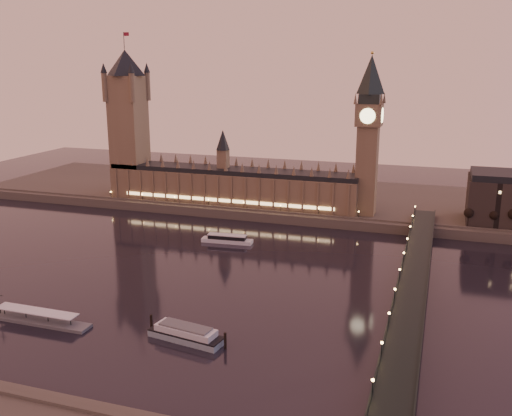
# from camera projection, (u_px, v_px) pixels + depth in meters

# --- Properties ---
(ground) EXTENTS (700.00, 700.00, 0.00)m
(ground) POSITION_uv_depth(u_px,v_px,m) (221.00, 276.00, 283.69)
(ground) COLOR black
(ground) RESTS_ON ground
(far_embankment) EXTENTS (560.00, 130.00, 6.00)m
(far_embankment) POSITION_uv_depth(u_px,v_px,m) (340.00, 201.00, 425.52)
(far_embankment) COLOR #423D35
(far_embankment) RESTS_ON ground
(palace_of_westminster) EXTENTS (180.00, 26.62, 52.00)m
(palace_of_westminster) POSITION_uv_depth(u_px,v_px,m) (231.00, 182.00, 401.74)
(palace_of_westminster) COLOR brown
(palace_of_westminster) RESTS_ON ground
(victoria_tower) EXTENTS (31.68, 31.68, 118.00)m
(victoria_tower) POSITION_uv_depth(u_px,v_px,m) (128.00, 115.00, 415.07)
(victoria_tower) COLOR brown
(victoria_tower) RESTS_ON ground
(big_ben) EXTENTS (17.68, 17.68, 104.00)m
(big_ben) POSITION_uv_depth(u_px,v_px,m) (369.00, 126.00, 362.57)
(big_ben) COLOR brown
(big_ben) RESTS_ON ground
(westminster_bridge) EXTENTS (13.20, 260.00, 15.30)m
(westminster_bridge) POSITION_uv_depth(u_px,v_px,m) (412.00, 288.00, 254.44)
(westminster_bridge) COLOR black
(westminster_bridge) RESTS_ON ground
(bare_tree_0) EXTENTS (6.14, 6.14, 12.48)m
(bare_tree_0) POSITION_uv_depth(u_px,v_px,m) (467.00, 212.00, 344.52)
(bare_tree_0) COLOR black
(bare_tree_0) RESTS_ON ground
(bare_tree_1) EXTENTS (6.14, 6.14, 12.48)m
(bare_tree_1) POSITION_uv_depth(u_px,v_px,m) (491.00, 214.00, 340.44)
(bare_tree_1) COLOR black
(bare_tree_1) RESTS_ON ground
(cruise_boat_a) EXTENTS (30.78, 9.02, 4.86)m
(cruise_boat_a) POSITION_uv_depth(u_px,v_px,m) (227.00, 239.00, 336.24)
(cruise_boat_a) COLOR silver
(cruise_boat_a) RESTS_ON ground
(moored_barge) EXTENTS (34.58, 12.99, 6.41)m
(moored_barge) POSITION_uv_depth(u_px,v_px,m) (186.00, 334.00, 218.18)
(moored_barge) COLOR #839CA7
(moored_barge) RESTS_ON ground
(pontoon_pier) EXTENTS (45.67, 7.61, 12.18)m
(pontoon_pier) POSITION_uv_depth(u_px,v_px,m) (39.00, 320.00, 233.21)
(pontoon_pier) COLOR #595B5E
(pontoon_pier) RESTS_ON ground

